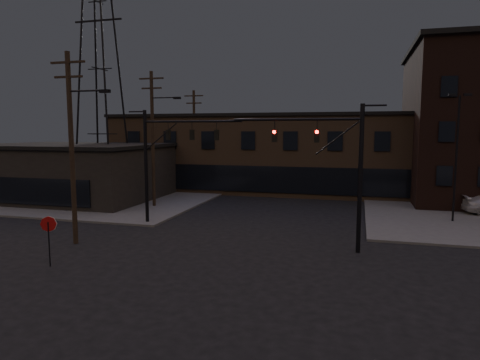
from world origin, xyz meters
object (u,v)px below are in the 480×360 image
Objects in this scene: parked_car_lot_a at (474,198)px; car_crossing at (301,186)px; traffic_signal_near at (339,162)px; traffic_signal_far at (162,153)px; stop_sign at (49,229)px.

car_crossing is at bearing 47.17° from parked_car_lot_a.
traffic_signal_far is at bearing 163.83° from traffic_signal_near.
traffic_signal_far is 1.58× the size of car_crossing.
car_crossing is (7.36, 17.36, -4.18)m from traffic_signal_far.
traffic_signal_near is at bearing -16.17° from traffic_signal_far.
traffic_signal_far reaches higher than car_crossing.
parked_car_lot_a is at bearing -12.60° from car_crossing.
traffic_signal_far is (-12.07, 3.50, 0.08)m from traffic_signal_near.
traffic_signal_near is at bearing 25.90° from stop_sign.
stop_sign is 32.68m from parked_car_lot_a.
parked_car_lot_a reaches higher than car_crossing.
stop_sign is (-1.28, -9.99, -3.17)m from traffic_signal_far.
car_crossing is (-15.18, 5.00, -0.16)m from parked_car_lot_a.
traffic_signal_near is 21.77m from car_crossing.
parked_car_lot_a is (22.54, 12.36, -4.02)m from traffic_signal_far.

